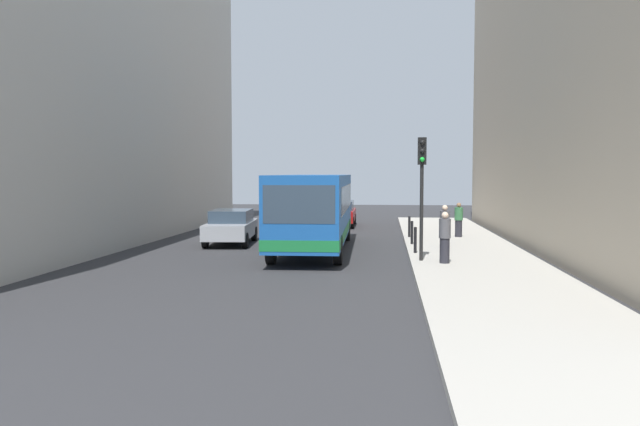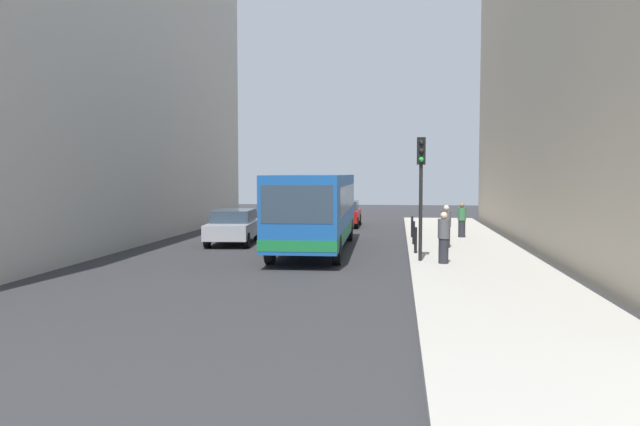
# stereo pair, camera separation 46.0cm
# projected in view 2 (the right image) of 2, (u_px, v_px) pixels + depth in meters

# --- Properties ---
(ground_plane) EXTENTS (80.00, 80.00, 0.00)m
(ground_plane) POSITION_uv_depth(u_px,v_px,m) (319.00, 259.00, 22.96)
(ground_plane) COLOR #2D2D30
(sidewalk) EXTENTS (4.40, 40.00, 0.15)m
(sidewalk) POSITION_uv_depth(u_px,v_px,m) (473.00, 259.00, 22.30)
(sidewalk) COLOR #ADA89E
(sidewalk) RESTS_ON ground
(building_left) EXTENTS (7.00, 32.00, 16.40)m
(building_left) POSITION_uv_depth(u_px,v_px,m) (68.00, 55.00, 27.81)
(building_left) COLOR #BCB7AD
(building_left) RESTS_ON ground
(building_right) EXTENTS (7.00, 32.00, 16.31)m
(building_right) POSITION_uv_depth(u_px,v_px,m) (623.00, 43.00, 25.03)
(building_right) COLOR #B2A38C
(building_right) RESTS_ON ground
(bus) EXTENTS (2.76, 11.07, 3.00)m
(bus) POSITION_uv_depth(u_px,v_px,m) (316.00, 207.00, 25.43)
(bus) COLOR #19519E
(bus) RESTS_ON ground
(car_beside_bus) EXTENTS (2.15, 4.53, 1.48)m
(car_beside_bus) POSITION_uv_depth(u_px,v_px,m) (233.00, 226.00, 27.86)
(car_beside_bus) COLOR #A5A8AD
(car_beside_bus) RESTS_ON ground
(car_behind_bus) EXTENTS (1.90, 4.42, 1.48)m
(car_behind_bus) POSITION_uv_depth(u_px,v_px,m) (344.00, 213.00, 37.14)
(car_behind_bus) COLOR maroon
(car_behind_bus) RESTS_ON ground
(traffic_light) EXTENTS (0.28, 0.33, 4.10)m
(traffic_light) POSITION_uv_depth(u_px,v_px,m) (421.00, 175.00, 21.19)
(traffic_light) COLOR black
(traffic_light) RESTS_ON sidewalk
(bollard_near) EXTENTS (0.11, 0.11, 0.95)m
(bollard_near) POSITION_uv_depth(u_px,v_px,m) (416.00, 240.00, 23.42)
(bollard_near) COLOR black
(bollard_near) RESTS_ON sidewalk
(bollard_mid) EXTENTS (0.11, 0.11, 0.95)m
(bollard_mid) POSITION_uv_depth(u_px,v_px,m) (414.00, 233.00, 26.35)
(bollard_mid) COLOR black
(bollard_mid) RESTS_ON sidewalk
(bollard_far) EXTENTS (0.11, 0.11, 0.95)m
(bollard_far) POSITION_uv_depth(u_px,v_px,m) (412.00, 227.00, 29.29)
(bollard_far) COLOR black
(bollard_far) RESTS_ON sidewalk
(pedestrian_near_signal) EXTENTS (0.38, 0.38, 1.67)m
(pedestrian_near_signal) POSITION_uv_depth(u_px,v_px,m) (444.00, 238.00, 20.70)
(pedestrian_near_signal) COLOR #26262D
(pedestrian_near_signal) RESTS_ON sidewalk
(pedestrian_mid_sidewalk) EXTENTS (0.38, 0.38, 1.67)m
(pedestrian_mid_sidewalk) POSITION_uv_depth(u_px,v_px,m) (446.00, 226.00, 25.14)
(pedestrian_mid_sidewalk) COLOR #26262D
(pedestrian_mid_sidewalk) RESTS_ON sidewalk
(pedestrian_far_sidewalk) EXTENTS (0.38, 0.38, 1.57)m
(pedestrian_far_sidewalk) POSITION_uv_depth(u_px,v_px,m) (462.00, 220.00, 29.26)
(pedestrian_far_sidewalk) COLOR #26262D
(pedestrian_far_sidewalk) RESTS_ON sidewalk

